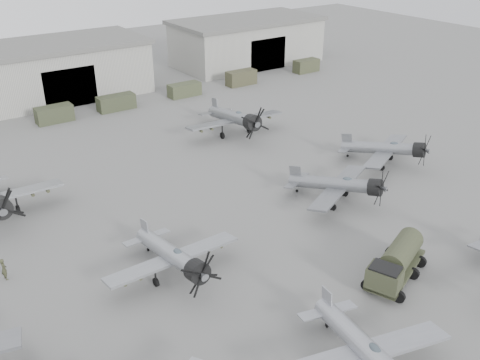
% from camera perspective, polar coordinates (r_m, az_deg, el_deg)
% --- Properties ---
extents(ground, '(220.00, 220.00, 0.00)m').
position_cam_1_polar(ground, '(43.44, 7.82, -11.62)').
color(ground, slate).
rests_on(ground, ground).
extents(hangar_center, '(29.00, 14.80, 8.70)m').
position_cam_1_polar(hangar_center, '(92.40, -19.16, 11.07)').
color(hangar_center, '#B3B2A8').
rests_on(hangar_center, ground).
extents(hangar_right, '(29.00, 14.80, 8.70)m').
position_cam_1_polar(hangar_right, '(108.72, 0.74, 14.61)').
color(hangar_right, '#B3B2A8').
rests_on(hangar_right, ground).
extents(support_truck_3, '(5.16, 2.20, 2.34)m').
position_cam_1_polar(support_truck_3, '(81.09, -19.19, 6.65)').
color(support_truck_3, '#373D28').
rests_on(support_truck_3, ground).
extents(support_truck_4, '(5.68, 2.20, 2.25)m').
position_cam_1_polar(support_truck_4, '(83.89, -13.06, 8.05)').
color(support_truck_4, '#383E28').
rests_on(support_truck_4, ground).
extents(support_truck_5, '(5.34, 2.20, 2.13)m').
position_cam_1_polar(support_truck_5, '(88.73, -5.95, 9.55)').
color(support_truck_5, '#40462E').
rests_on(support_truck_5, ground).
extents(support_truck_6, '(5.32, 2.20, 2.51)m').
position_cam_1_polar(support_truck_6, '(94.46, 0.13, 10.85)').
color(support_truck_6, '#40402A').
rests_on(support_truck_6, ground).
extents(support_truck_7, '(4.94, 2.20, 2.34)m').
position_cam_1_polar(support_truck_7, '(103.54, 7.08, 12.00)').
color(support_truck_7, '#3E422B').
rests_on(support_truck_7, ground).
extents(aircraft_near_1, '(11.84, 10.66, 4.71)m').
position_cam_1_polar(aircraft_near_1, '(35.90, 13.53, -17.41)').
color(aircraft_near_1, '#A0A2A9').
rests_on(aircraft_near_1, ground).
extents(aircraft_mid_1, '(11.55, 10.39, 4.64)m').
position_cam_1_polar(aircraft_mid_1, '(43.40, -6.98, -8.14)').
color(aircraft_mid_1, '#989BA0').
rests_on(aircraft_mid_1, ground).
extents(aircraft_mid_2, '(11.19, 10.15, 4.59)m').
position_cam_1_polar(aircraft_mid_2, '(55.04, 10.78, -0.52)').
color(aircraft_mid_2, gray).
rests_on(aircraft_mid_2, ground).
extents(aircraft_mid_3, '(11.16, 10.13, 4.59)m').
position_cam_1_polar(aircraft_mid_3, '(64.90, 15.59, 3.22)').
color(aircraft_mid_3, gray).
rests_on(aircraft_mid_3, ground).
extents(aircraft_far_1, '(13.72, 12.35, 5.47)m').
position_cam_1_polar(aircraft_far_1, '(71.12, -0.39, 6.60)').
color(aircraft_far_1, gray).
rests_on(aircraft_far_1, ground).
extents(fuel_tanker, '(8.10, 5.41, 2.97)m').
position_cam_1_polar(fuel_tanker, '(45.12, 16.36, -8.28)').
color(fuel_tanker, '#383D27').
rests_on(fuel_tanker, ground).
extents(ground_crew, '(0.58, 0.78, 1.94)m').
position_cam_1_polar(ground_crew, '(47.68, -23.88, -8.68)').
color(ground_crew, '#3C3F29').
rests_on(ground_crew, ground).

